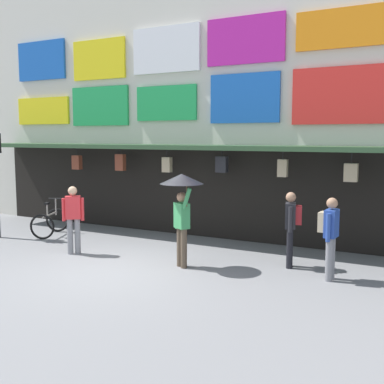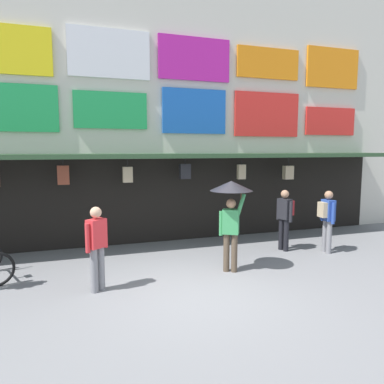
% 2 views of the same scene
% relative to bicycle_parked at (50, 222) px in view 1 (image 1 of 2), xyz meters
% --- Properties ---
extents(ground_plane, '(80.00, 80.00, 0.00)m').
position_rel_bicycle_parked_xyz_m(ground_plane, '(4.04, -1.98, -0.39)').
color(ground_plane, slate).
extents(shopfront, '(18.00, 2.60, 8.00)m').
position_rel_bicycle_parked_xyz_m(shopfront, '(4.04, 2.58, 3.57)').
color(shopfront, beige).
rests_on(shopfront, ground).
extents(bicycle_parked, '(1.10, 1.35, 1.05)m').
position_rel_bicycle_parked_xyz_m(bicycle_parked, '(0.00, 0.00, 0.00)').
color(bicycle_parked, black).
rests_on(bicycle_parked, ground).
extents(pedestrian_in_blue, '(0.43, 0.40, 1.68)m').
position_rel_bicycle_parked_xyz_m(pedestrian_in_blue, '(2.15, -1.36, 0.55)').
color(pedestrian_in_blue, gray).
rests_on(pedestrian_in_blue, ground).
extents(pedestrian_in_red, '(0.37, 0.53, 1.68)m').
position_rel_bicycle_parked_xyz_m(pedestrian_in_red, '(8.17, -0.56, 0.59)').
color(pedestrian_in_red, gray).
rests_on(pedestrian_in_red, ground).
extents(pedestrian_in_yellow, '(0.42, 0.51, 1.68)m').
position_rel_bicycle_parked_xyz_m(pedestrian_in_yellow, '(7.22, -0.02, 0.59)').
color(pedestrian_in_yellow, black).
rests_on(pedestrian_in_yellow, ground).
extents(pedestrian_with_umbrella, '(0.96, 0.96, 2.08)m').
position_rel_bicycle_parked_xyz_m(pedestrian_with_umbrella, '(5.09, -1.15, 1.25)').
color(pedestrian_with_umbrella, brown).
rests_on(pedestrian_with_umbrella, ground).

